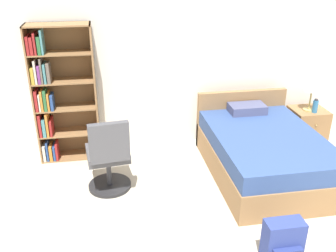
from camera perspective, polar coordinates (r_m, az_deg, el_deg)
The scene contains 8 objects.
wall_back at distance 5.37m, azimuth 3.88°, elevation 10.49°, with size 9.00×0.06×2.60m.
bookshelf at distance 5.16m, azimuth -16.53°, elevation 4.59°, with size 0.81×0.34×1.84m.
bed at distance 4.97m, azimuth 14.22°, elevation -3.79°, with size 1.31×1.90×0.83m.
office_chair at distance 4.42m, azimuth -9.03°, elevation -4.79°, with size 0.53×0.61×0.97m.
nightstand at distance 6.04m, azimuth 20.39°, elevation 0.12°, with size 0.50×0.49×0.51m.
table_lamp at distance 5.79m, azimuth 21.18°, elevation 5.77°, with size 0.25×0.25×0.50m.
water_bottle at distance 5.83m, azimuth 21.52°, elevation 2.84°, with size 0.08×0.08×0.20m.
backpack_blue at distance 3.74m, azimuth 17.14°, elevation -16.57°, with size 0.36×0.24×0.42m.
Camera 1 is at (-1.23, -1.84, 2.58)m, focal length 40.00 mm.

